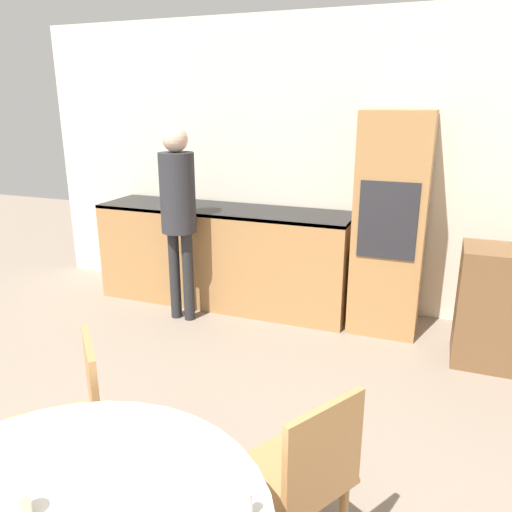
# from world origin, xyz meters

# --- Properties ---
(wall_back) EXTENTS (6.11, 0.05, 2.60)m
(wall_back) POSITION_xyz_m (0.00, 4.67, 1.30)
(wall_back) COLOR silver
(wall_back) RESTS_ON ground_plane
(kitchen_counter) EXTENTS (2.39, 0.60, 0.92)m
(kitchen_counter) POSITION_xyz_m (-1.01, 4.33, 0.48)
(kitchen_counter) COLOR #AD7A47
(kitchen_counter) RESTS_ON ground_plane
(oven_unit) EXTENTS (0.55, 0.59, 1.80)m
(oven_unit) POSITION_xyz_m (0.50, 4.33, 0.90)
(oven_unit) COLOR #AD7A47
(oven_unit) RESTS_ON ground_plane
(chair_far_left) EXTENTS (0.57, 0.57, 0.86)m
(chair_far_left) POSITION_xyz_m (-0.58, 1.72, 0.49)
(chair_far_left) COLOR #AD7A47
(chair_far_left) RESTS_ON ground_plane
(chair_far_right) EXTENTS (0.55, 0.55, 0.86)m
(chair_far_right) POSITION_xyz_m (0.49, 1.74, 0.49)
(chair_far_right) COLOR #AD7A47
(chair_far_right) RESTS_ON ground_plane
(person_standing) EXTENTS (0.30, 0.30, 1.67)m
(person_standing) POSITION_xyz_m (-1.20, 3.84, 1.05)
(person_standing) COLOR #262628
(person_standing) RESTS_ON ground_plane
(cup) EXTENTS (0.07, 0.07, 0.09)m
(cup) POSITION_xyz_m (-0.14, 1.03, 0.78)
(cup) COLOR beige
(cup) RESTS_ON dining_table
(salt_shaker) EXTENTS (0.03, 0.03, 0.09)m
(salt_shaker) POSITION_xyz_m (0.46, 1.26, 0.78)
(salt_shaker) COLOR white
(salt_shaker) RESTS_ON dining_table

